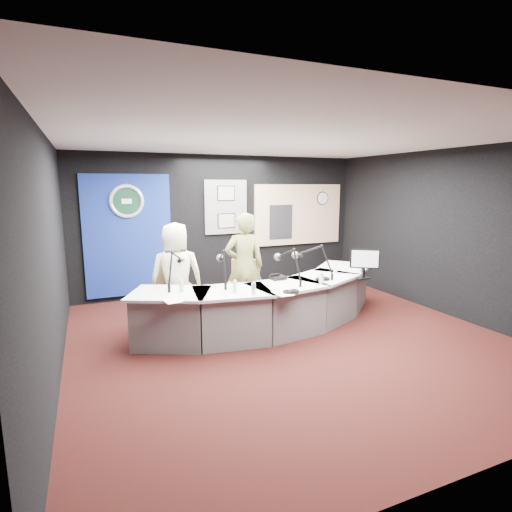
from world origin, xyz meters
name	(u,v)px	position (x,y,z in m)	size (l,w,h in m)	color
ground	(290,338)	(0.00, 0.00, 0.00)	(6.00, 6.00, 0.00)	black
ceiling	(293,139)	(0.00, 0.00, 2.80)	(6.00, 6.00, 0.02)	silver
wall_back	(223,224)	(0.00, 3.00, 1.40)	(6.00, 0.02, 2.80)	black
wall_front	(492,299)	(0.00, -3.00, 1.40)	(6.00, 0.02, 2.80)	black
wall_left	(50,258)	(-3.00, 0.00, 1.40)	(0.02, 6.00, 2.80)	black
wall_right	(450,233)	(3.00, 0.00, 1.40)	(0.02, 6.00, 2.80)	black
broadcast_desk	(271,304)	(-0.05, 0.55, 0.38)	(4.50, 1.90, 0.75)	silver
backdrop_panel	(128,236)	(-1.90, 2.97, 1.25)	(1.60, 0.05, 2.30)	navy
agency_seal	(127,201)	(-1.90, 2.93, 1.90)	(0.63, 0.63, 0.07)	silver
seal_center	(127,201)	(-1.90, 2.94, 1.90)	(0.48, 0.48, 0.01)	#0D2F1F
pinboard	(226,207)	(0.05, 2.97, 1.75)	(0.90, 0.04, 1.10)	slate
framed_photo_upper	(226,193)	(0.05, 2.94, 2.03)	(0.34, 0.02, 0.27)	gray
framed_photo_lower	(227,221)	(0.05, 2.94, 1.47)	(0.34, 0.02, 0.27)	gray
booth_window_frame	(298,214)	(1.75, 2.97, 1.55)	(2.12, 0.06, 1.32)	tan
booth_glow	(299,215)	(1.75, 2.96, 1.55)	(2.00, 0.02, 1.20)	#FFD3A1
equipment_rack	(281,222)	(1.30, 2.94, 1.40)	(0.55, 0.02, 0.75)	black
wall_clock	(323,198)	(2.35, 2.94, 1.90)	(0.28, 0.28, 0.01)	white
armchair_left	(177,294)	(-1.39, 1.12, 0.53)	(0.60, 0.60, 1.06)	#A08149
armchair_right	(245,292)	(-0.27, 1.12, 0.44)	(0.50, 0.50, 0.88)	#A08149
draped_jacket	(173,285)	(-1.41, 1.37, 0.62)	(0.50, 0.10, 0.70)	gray
person_man	(176,276)	(-1.39, 1.12, 0.82)	(0.80, 0.52, 1.65)	#F1ECC0
person_woman	(244,266)	(-0.27, 1.12, 0.88)	(0.64, 0.42, 1.76)	olive
computer_monitor	(364,259)	(1.32, 0.08, 1.07)	(0.48, 0.03, 0.33)	black
desk_phone	(278,278)	(0.07, 0.56, 0.78)	(0.22, 0.18, 0.06)	black
headphones_near	(323,279)	(0.69, 0.27, 0.77)	(0.24, 0.24, 0.04)	black
headphones_far	(291,291)	(-0.11, -0.20, 0.77)	(0.24, 0.24, 0.04)	black
paper_stack	(172,300)	(-1.68, 0.05, 0.75)	(0.20, 0.28, 0.00)	white
notepad	(283,293)	(-0.23, -0.20, 0.75)	(0.21, 0.30, 0.00)	white
boom_mic_a	(175,266)	(-1.48, 0.73, 1.05)	(0.42, 0.66, 0.60)	black
boom_mic_b	(223,264)	(-0.82, 0.60, 1.05)	(0.24, 0.73, 0.60)	black
boom_mic_c	(289,263)	(0.13, 0.33, 1.05)	(0.19, 0.74, 0.60)	black
boom_mic_d	(313,259)	(0.63, 0.44, 1.05)	(0.51, 0.61, 0.60)	black
water_bottles	(286,278)	(0.04, 0.24, 0.84)	(3.08, 0.74, 0.18)	silver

